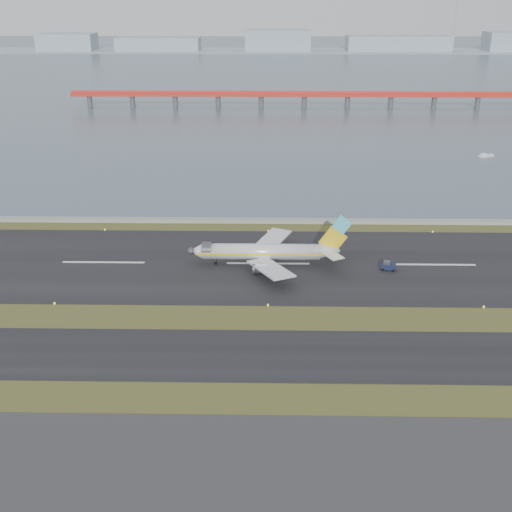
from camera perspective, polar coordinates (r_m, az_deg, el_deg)
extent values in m
plane|color=#324418|center=(128.10, 1.07, -6.01)|extent=(1000.00, 1000.00, 0.00)
cube|color=black|center=(117.68, 1.06, -8.78)|extent=(1000.00, 18.00, 0.10)
cube|color=black|center=(155.10, 1.08, -0.68)|extent=(1000.00, 45.00, 0.10)
cube|color=gray|center=(182.90, 1.08, 3.15)|extent=(1000.00, 2.50, 1.00)
cube|color=#4E5B6F|center=(575.79, 1.11, 16.44)|extent=(1400.00, 800.00, 1.30)
cube|color=red|center=(367.05, 4.33, 14.07)|extent=(260.00, 5.00, 1.60)
cube|color=red|center=(366.83, 4.34, 14.30)|extent=(260.00, 0.40, 1.40)
cylinder|color=#4C4C51|center=(374.88, -10.92, 13.22)|extent=(2.80, 2.80, 7.00)
cylinder|color=#4C4C51|center=(367.73, 4.31, 13.38)|extent=(2.80, 2.80, 7.00)
cylinder|color=#4C4C51|center=(385.16, 19.08, 12.66)|extent=(2.80, 2.80, 7.00)
cube|color=#97A7B3|center=(735.08, 1.11, 17.77)|extent=(1400.00, 80.00, 1.00)
cube|color=#97A7B3|center=(766.53, -16.43, 17.79)|extent=(60.00, 35.00, 18.00)
cube|color=#97A7B3|center=(744.21, -8.66, 18.13)|extent=(90.00, 35.00, 14.00)
cube|color=#97A7B3|center=(734.32, 1.94, 18.62)|extent=(70.00, 35.00, 22.00)
cube|color=#97A7B3|center=(747.74, 12.47, 17.97)|extent=(110.00, 35.00, 16.00)
cube|color=#97A7B3|center=(779.10, 21.57, 17.31)|extent=(50.00, 35.00, 20.00)
cylinder|color=#97A7B3|center=(760.07, 17.31, 19.26)|extent=(1.80, 1.80, 60.00)
cylinder|color=silver|center=(153.11, 0.47, 0.40)|extent=(28.00, 3.80, 3.80)
cone|color=silver|center=(154.04, -5.35, 0.44)|extent=(3.20, 3.80, 3.80)
cone|color=silver|center=(153.72, 6.52, 0.46)|extent=(5.00, 3.80, 3.80)
cube|color=yellow|center=(151.34, 0.46, 0.13)|extent=(31.00, 0.06, 0.45)
cube|color=yellow|center=(154.89, 0.47, 0.67)|extent=(31.00, 0.06, 0.45)
cube|color=silver|center=(145.55, 1.30, -1.12)|extent=(11.31, 15.89, 1.66)
cube|color=silver|center=(161.27, 1.28, 1.30)|extent=(11.31, 15.89, 1.66)
cylinder|color=#3F3E44|center=(148.33, 0.63, -1.15)|extent=(4.20, 2.10, 2.10)
cylinder|color=#3F3E44|center=(159.39, 0.67, 0.58)|extent=(4.20, 2.10, 2.10)
cube|color=yellow|center=(152.74, 6.86, 1.47)|extent=(6.80, 0.35, 6.85)
cube|color=#4FD0E1|center=(151.67, 7.64, 2.76)|extent=(4.85, 0.37, 4.90)
cube|color=silver|center=(150.06, 6.76, 0.09)|extent=(5.64, 6.80, 0.22)
cube|color=silver|center=(157.08, 6.51, 1.15)|extent=(5.64, 6.80, 0.22)
cylinder|color=black|center=(154.78, -3.61, -0.62)|extent=(0.80, 0.28, 0.80)
cylinder|color=black|center=(151.68, 1.02, -1.03)|extent=(1.00, 0.38, 1.00)
cylinder|color=black|center=(156.82, 1.02, -0.22)|extent=(1.00, 0.38, 1.00)
cube|color=#131A36|center=(154.40, 11.69, -0.91)|extent=(3.79, 2.63, 1.30)
cube|color=#3F3E44|center=(154.06, 11.55, -0.61)|extent=(1.82, 1.90, 0.76)
cylinder|color=black|center=(153.85, 11.21, -1.20)|extent=(0.81, 0.48, 0.76)
cylinder|color=black|center=(155.44, 11.24, -0.95)|extent=(0.81, 0.48, 0.76)
cylinder|color=black|center=(153.83, 12.10, -1.28)|extent=(0.81, 0.48, 0.76)
cylinder|color=black|center=(155.42, 12.12, -1.03)|extent=(0.81, 0.48, 0.76)
cube|color=white|center=(273.62, 19.77, 8.38)|extent=(6.76, 4.59, 0.84)
cube|color=white|center=(272.52, 19.57, 8.52)|extent=(2.31, 2.13, 0.84)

